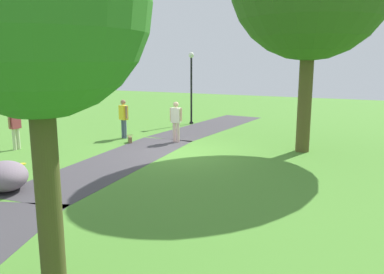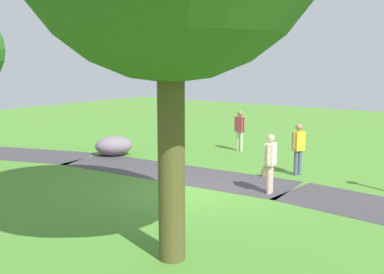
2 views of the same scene
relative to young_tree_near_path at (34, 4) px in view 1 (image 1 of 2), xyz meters
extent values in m
plane|color=#4C862F|center=(-8.22, -2.04, -3.92)|extent=(48.00, 48.00, 0.00)
cube|color=#403C41|center=(-14.24, -3.39, -3.92)|extent=(8.17, 2.96, 0.01)
cube|color=#403C41|center=(-6.27, -3.47, -3.92)|extent=(8.14, 2.80, 0.01)
cylinder|color=brown|center=(-10.40, 1.72, -1.90)|extent=(0.48, 0.48, 4.04)
cylinder|color=#44461F|center=(0.00, 0.00, -2.47)|extent=(0.35, 0.35, 2.91)
sphere|color=#2E7121|center=(0.00, 0.00, 0.03)|extent=(2.99, 2.99, 2.99)
cylinder|color=black|center=(-14.41, -4.63, -3.87)|extent=(0.20, 0.20, 0.10)
cylinder|color=black|center=(-14.41, -4.63, -2.23)|extent=(0.10, 0.10, 3.38)
sphere|color=white|center=(-14.41, -4.63, -0.40)|extent=(0.28, 0.28, 0.28)
ellipsoid|color=slate|center=(-2.76, -4.31, -3.55)|extent=(1.67, 1.76, 0.74)
cylinder|color=#4A5871|center=(-9.71, -5.63, -3.52)|extent=(0.13, 0.13, 0.80)
cylinder|color=#4A5871|center=(-9.65, -5.48, -3.52)|extent=(0.13, 0.13, 0.80)
cube|color=yellow|center=(-9.68, -5.55, -2.83)|extent=(0.35, 0.42, 0.60)
cylinder|color=#A47455|center=(-9.76, -5.76, -2.79)|extent=(0.08, 0.08, 0.53)
cylinder|color=#A47455|center=(-9.60, -5.35, -2.79)|extent=(0.08, 0.08, 0.53)
sphere|color=#A47455|center=(-9.68, -5.55, -2.39)|extent=(0.22, 0.22, 0.22)
cylinder|color=beige|center=(-6.27, -7.89, -3.53)|extent=(0.13, 0.13, 0.79)
cylinder|color=beige|center=(-6.11, -7.90, -3.53)|extent=(0.13, 0.13, 0.79)
cube|color=#A63D45|center=(-6.19, -7.90, -2.84)|extent=(0.38, 0.27, 0.59)
cylinder|color=#916B47|center=(-6.41, -7.88, -2.81)|extent=(0.08, 0.08, 0.52)
cylinder|color=#916B47|center=(-5.97, -7.92, -2.81)|extent=(0.08, 0.08, 0.52)
sphere|color=#916B47|center=(-6.19, -7.90, -2.41)|extent=(0.21, 0.21, 0.21)
cylinder|color=beige|center=(-9.90, -3.26, -3.52)|extent=(0.13, 0.13, 0.79)
cylinder|color=beige|center=(-9.92, -3.10, -3.52)|extent=(0.13, 0.13, 0.79)
cube|color=silver|center=(-9.91, -3.18, -2.83)|extent=(0.28, 0.39, 0.59)
cylinder|color=#DDB393|center=(-9.88, -3.40, -2.80)|extent=(0.08, 0.08, 0.53)
cylinder|color=#DDB393|center=(-9.93, -2.96, -2.80)|extent=(0.08, 0.08, 0.53)
sphere|color=#DDB393|center=(-9.91, -3.18, -2.39)|extent=(0.21, 0.21, 0.21)
cube|color=olive|center=(-9.00, -4.80, -3.80)|extent=(0.31, 0.31, 0.24)
torus|color=olive|center=(-9.00, -4.80, -3.62)|extent=(0.38, 0.38, 0.02)
cylinder|color=gold|center=(-4.74, -6.00, -3.91)|extent=(0.24, 0.24, 0.02)
camera|label=1|loc=(3.80, 3.99, -0.70)|focal=36.52mm
camera|label=2|loc=(-15.46, 8.03, -0.31)|focal=43.62mm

